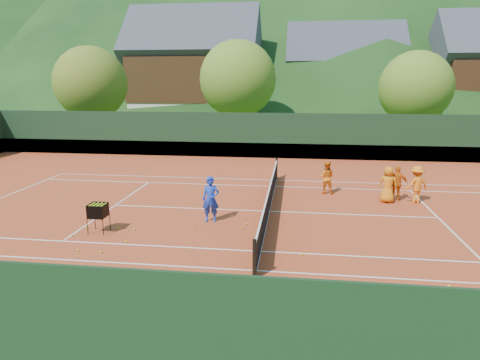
# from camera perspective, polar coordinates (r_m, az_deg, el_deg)

# --- Properties ---
(ground) EXTENTS (400.00, 400.00, 0.00)m
(ground) POSITION_cam_1_polar(r_m,az_deg,el_deg) (17.04, 3.89, -4.25)
(ground) COLOR #2A4D18
(ground) RESTS_ON ground
(clay_court) EXTENTS (40.00, 24.00, 0.02)m
(clay_court) POSITION_cam_1_polar(r_m,az_deg,el_deg) (17.04, 3.89, -4.22)
(clay_court) COLOR #AE3C1C
(clay_court) RESTS_ON ground
(coach) EXTENTS (0.65, 0.46, 1.69)m
(coach) POSITION_cam_1_polar(r_m,az_deg,el_deg) (15.60, -3.92, -2.59)
(coach) COLOR #1B3AB2
(coach) RESTS_ON clay_court
(student_a) EXTENTS (0.76, 0.60, 1.51)m
(student_a) POSITION_cam_1_polar(r_m,az_deg,el_deg) (19.87, 11.42, 0.36)
(student_a) COLOR orange
(student_a) RESTS_ON clay_court
(student_b) EXTENTS (0.96, 0.56, 1.54)m
(student_b) POSITION_cam_1_polar(r_m,az_deg,el_deg) (19.46, 20.21, -0.43)
(student_b) COLOR orange
(student_b) RESTS_ON clay_court
(student_c) EXTENTS (0.86, 0.67, 1.57)m
(student_c) POSITION_cam_1_polar(r_m,az_deg,el_deg) (19.07, 19.12, -0.57)
(student_c) COLOR orange
(student_c) RESTS_ON clay_court
(student_d) EXTENTS (1.17, 0.91, 1.59)m
(student_d) POSITION_cam_1_polar(r_m,az_deg,el_deg) (19.43, 22.47, -0.56)
(student_d) COLOR orange
(student_d) RESTS_ON clay_court
(tennis_ball_0) EXTENTS (0.07, 0.07, 0.07)m
(tennis_ball_0) POSITION_cam_1_polar(r_m,az_deg,el_deg) (13.69, -18.05, -9.08)
(tennis_ball_0) COLOR #BFD323
(tennis_ball_0) RESTS_ON clay_court
(tennis_ball_2) EXTENTS (0.07, 0.07, 0.07)m
(tennis_ball_2) POSITION_cam_1_polar(r_m,az_deg,el_deg) (9.81, 28.10, -19.39)
(tennis_ball_2) COLOR #BFD323
(tennis_ball_2) RESTS_ON clay_court
(tennis_ball_3) EXTENTS (0.07, 0.07, 0.07)m
(tennis_ball_3) POSITION_cam_1_polar(r_m,az_deg,el_deg) (17.79, -17.39, -3.90)
(tennis_ball_3) COLOR #BFD323
(tennis_ball_3) RESTS_ON clay_court
(tennis_ball_4) EXTENTS (0.07, 0.07, 0.07)m
(tennis_ball_4) POSITION_cam_1_polar(r_m,az_deg,el_deg) (12.33, -21.03, -11.86)
(tennis_ball_4) COLOR #BFD323
(tennis_ball_4) RESTS_ON clay_court
(tennis_ball_5) EXTENTS (0.07, 0.07, 0.07)m
(tennis_ball_5) POSITION_cam_1_polar(r_m,az_deg,el_deg) (15.34, -21.50, -6.94)
(tennis_ball_5) COLOR #BFD323
(tennis_ball_5) RESTS_ON clay_court
(tennis_ball_6) EXTENTS (0.07, 0.07, 0.07)m
(tennis_ball_6) POSITION_cam_1_polar(r_m,az_deg,el_deg) (13.10, -25.56, -10.79)
(tennis_ball_6) COLOR #BFD323
(tennis_ball_6) RESTS_ON clay_court
(tennis_ball_7) EXTENTS (0.07, 0.07, 0.07)m
(tennis_ball_7) POSITION_cam_1_polar(r_m,az_deg,el_deg) (15.46, 0.90, -5.85)
(tennis_ball_7) COLOR #BFD323
(tennis_ball_7) RESTS_ON clay_court
(tennis_ball_8) EXTENTS (0.07, 0.07, 0.07)m
(tennis_ball_8) POSITION_cam_1_polar(r_m,az_deg,el_deg) (15.02, 0.26, -6.42)
(tennis_ball_8) COLOR #BFD323
(tennis_ball_8) RESTS_ON clay_court
(tennis_ball_9) EXTENTS (0.07, 0.07, 0.07)m
(tennis_ball_9) POSITION_cam_1_polar(r_m,az_deg,el_deg) (12.99, 8.34, -9.77)
(tennis_ball_9) COLOR #BFD323
(tennis_ball_9) RESTS_ON clay_court
(tennis_ball_10) EXTENTS (0.07, 0.07, 0.07)m
(tennis_ball_10) POSITION_cam_1_polar(r_m,az_deg,el_deg) (14.30, -14.91, -7.91)
(tennis_ball_10) COLOR #BFD323
(tennis_ball_10) RESTS_ON clay_court
(tennis_ball_12) EXTENTS (0.07, 0.07, 0.07)m
(tennis_ball_12) POSITION_cam_1_polar(r_m,az_deg,el_deg) (14.03, -20.73, -8.75)
(tennis_ball_12) COLOR #BFD323
(tennis_ball_12) RESTS_ON clay_court
(tennis_ball_14) EXTENTS (0.07, 0.07, 0.07)m
(tennis_ball_14) POSITION_cam_1_polar(r_m,az_deg,el_deg) (12.22, 26.10, -12.57)
(tennis_ball_14) COLOR #BFD323
(tennis_ball_14) RESTS_ON clay_court
(tennis_ball_15) EXTENTS (0.07, 0.07, 0.07)m
(tennis_ball_15) POSITION_cam_1_polar(r_m,az_deg,el_deg) (11.80, 26.14, -13.52)
(tennis_ball_15) COLOR #BFD323
(tennis_ball_15) RESTS_ON clay_court
(tennis_ball_16) EXTENTS (0.07, 0.07, 0.07)m
(tennis_ball_16) POSITION_cam_1_polar(r_m,az_deg,el_deg) (15.95, -19.63, -6.03)
(tennis_ball_16) COLOR #BFD323
(tennis_ball_16) RESTS_ON clay_court
(tennis_ball_17) EXTENTS (0.07, 0.07, 0.07)m
(tennis_ball_17) POSITION_cam_1_polar(r_m,az_deg,el_deg) (15.62, -16.01, -6.17)
(tennis_ball_17) COLOR #BFD323
(tennis_ball_17) RESTS_ON clay_court
(tennis_ball_18) EXTENTS (0.07, 0.07, 0.07)m
(tennis_ball_18) POSITION_cam_1_polar(r_m,az_deg,el_deg) (15.31, -13.90, -6.44)
(tennis_ball_18) COLOR #BFD323
(tennis_ball_18) RESTS_ON clay_court
(tennis_ball_19) EXTENTS (0.07, 0.07, 0.07)m
(tennis_ball_19) POSITION_cam_1_polar(r_m,az_deg,el_deg) (15.46, -6.00, -5.91)
(tennis_ball_19) COLOR #BFD323
(tennis_ball_19) RESTS_ON clay_court
(court_lines) EXTENTS (23.83, 11.03, 0.00)m
(court_lines) POSITION_cam_1_polar(r_m,az_deg,el_deg) (17.03, 3.89, -4.17)
(court_lines) COLOR white
(court_lines) RESTS_ON clay_court
(tennis_net) EXTENTS (0.10, 12.07, 1.10)m
(tennis_net) POSITION_cam_1_polar(r_m,az_deg,el_deg) (16.89, 3.92, -2.56)
(tennis_net) COLOR black
(tennis_net) RESTS_ON clay_court
(perimeter_fence) EXTENTS (40.40, 24.24, 3.00)m
(perimeter_fence) POSITION_cam_1_polar(r_m,az_deg,el_deg) (16.70, 3.96, -0.09)
(perimeter_fence) COLOR black
(perimeter_fence) RESTS_ON clay_court
(ball_hopper) EXTENTS (0.57, 0.57, 1.00)m
(ball_hopper) POSITION_cam_1_polar(r_m,az_deg,el_deg) (15.28, -18.42, -3.96)
(ball_hopper) COLOR black
(ball_hopper) RESTS_ON clay_court
(chalet_left) EXTENTS (13.80, 9.93, 12.92)m
(chalet_left) POSITION_cam_1_polar(r_m,az_deg,el_deg) (47.52, -6.02, 13.74)
(chalet_left) COLOR beige
(chalet_left) RESTS_ON ground
(chalet_mid) EXTENTS (12.65, 8.82, 11.45)m
(chalet_mid) POSITION_cam_1_polar(r_m,az_deg,el_deg) (50.49, 13.55, 12.67)
(chalet_mid) COLOR beige
(chalet_mid) RESTS_ON ground
(tree_a) EXTENTS (6.00, 6.00, 7.88)m
(tree_a) POSITION_cam_1_polar(r_m,az_deg,el_deg) (38.21, -19.31, 12.09)
(tree_a) COLOR #43291A
(tree_a) RESTS_ON ground
(tree_b) EXTENTS (6.40, 6.40, 8.40)m
(tree_b) POSITION_cam_1_polar(r_m,az_deg,el_deg) (36.58, -0.32, 13.30)
(tree_b) COLOR #402919
(tree_b) RESTS_ON ground
(tree_c) EXTENTS (5.60, 5.60, 7.35)m
(tree_c) POSITION_cam_1_polar(r_m,az_deg,el_deg) (36.38, 22.33, 11.32)
(tree_c) COLOR #432D1A
(tree_c) RESTS_ON ground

